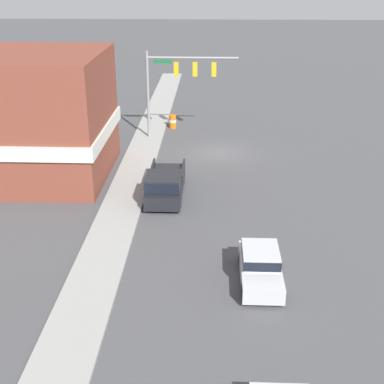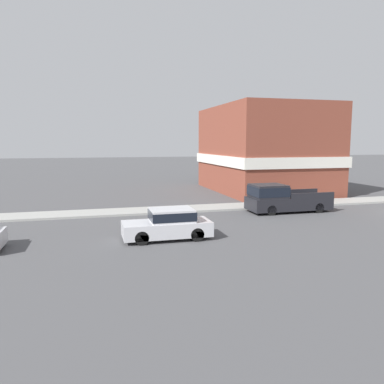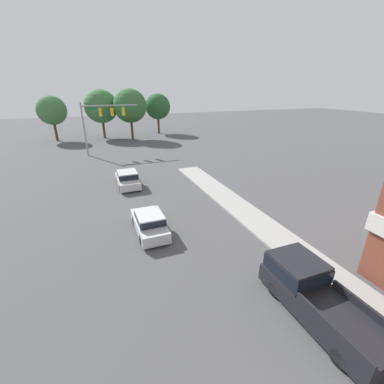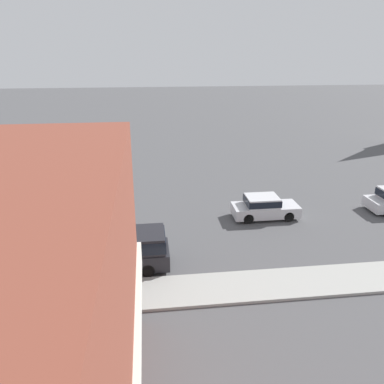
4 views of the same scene
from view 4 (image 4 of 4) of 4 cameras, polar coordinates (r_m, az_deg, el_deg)
name	(u,v)px [view 4 (image 4 of 4)]	position (r m, az deg, el deg)	size (l,w,h in m)	color
car_lead	(264,207)	(24.75, 10.91, -2.20)	(1.76, 4.26, 1.49)	black
pickup_truck_parked	(123,251)	(19.09, -10.43, -8.84)	(2.07, 5.64, 1.91)	black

